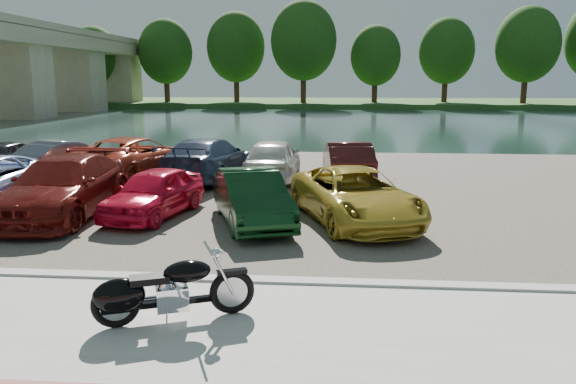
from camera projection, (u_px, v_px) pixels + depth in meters
name	position (u px, v px, depth m)	size (l,w,h in m)	color
ground	(252.00, 338.00, 7.77)	(200.00, 200.00, 0.00)	#595447
promenade	(240.00, 372.00, 6.79)	(60.00, 6.00, 0.10)	#A29F98
kerb	(269.00, 282.00, 9.71)	(60.00, 0.30, 0.14)	#A29F98
parking_lot	(301.00, 187.00, 18.51)	(60.00, 18.00, 0.04)	#443D37
river	(322.00, 122.00, 46.85)	(120.00, 40.00, 0.00)	#182B29
far_bank	(328.00, 103.00, 78.04)	(120.00, 24.00, 0.60)	#274B1A
bridge	(3.00, 56.00, 49.06)	(7.00, 56.00, 8.55)	tan
far_trees	(363.00, 47.00, 70.20)	(70.25, 10.68, 12.52)	#351E13
motorcycle	(160.00, 291.00, 7.98)	(2.22, 1.12, 1.05)	black
car_3	(64.00, 187.00, 14.44)	(2.13, 5.25, 1.52)	#5E110D
car_4	(154.00, 193.00, 14.42)	(1.47, 3.66, 1.25)	red
car_5	(252.00, 198.00, 13.63)	(1.39, 3.99, 1.32)	black
car_6	(355.00, 196.00, 13.80)	(2.22, 4.81, 1.34)	#B39829
car_8	(8.00, 157.00, 20.58)	(1.58, 3.93, 1.34)	black
car_9	(65.00, 158.00, 20.30)	(1.40, 4.03, 1.33)	slate
car_10	(133.00, 158.00, 19.92)	(2.48, 5.38, 1.50)	#AB361C
car_11	(208.00, 159.00, 19.61)	(2.09, 5.13, 1.49)	#293650
car_12	(273.00, 159.00, 19.57)	(1.76, 4.38, 1.49)	silver
car_13	(347.00, 162.00, 19.30)	(1.48, 4.23, 1.39)	#411211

